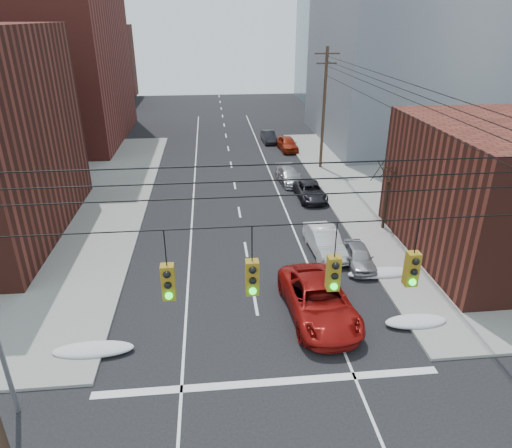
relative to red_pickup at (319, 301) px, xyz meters
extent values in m
cube|color=#4A1E16|center=(-28.94, 63.30, 5.12)|extent=(22.00, 18.00, 12.00)
cube|color=gray|center=(19.06, 33.30, 11.62)|extent=(22.00, 20.00, 25.00)
cube|color=gray|center=(21.06, 59.30, 10.12)|extent=(20.00, 18.00, 22.00)
cylinder|color=#473323|center=(5.56, 23.30, 4.62)|extent=(0.28, 0.28, 11.00)
cube|color=#473323|center=(5.56, 23.30, 9.52)|extent=(2.20, 0.12, 0.12)
cube|color=#473323|center=(5.56, 23.30, 8.72)|extent=(1.80, 0.12, 0.12)
cylinder|color=black|center=(-2.94, -7.70, 7.72)|extent=(17.00, 0.04, 0.04)
cylinder|color=black|center=(-6.14, -7.70, 7.22)|extent=(0.03, 0.03, 1.00)
cube|color=olive|center=(-6.14, -7.70, 6.22)|extent=(0.35, 0.30, 1.00)
sphere|color=black|center=(-6.14, -7.87, 6.54)|extent=(0.20, 0.20, 0.20)
sphere|color=black|center=(-6.14, -7.87, 6.22)|extent=(0.20, 0.20, 0.20)
sphere|color=#0CE526|center=(-6.14, -7.87, 5.90)|extent=(0.20, 0.20, 0.20)
cylinder|color=black|center=(-3.94, -7.70, 7.22)|extent=(0.03, 0.03, 1.00)
cube|color=olive|center=(-3.94, -7.70, 6.22)|extent=(0.35, 0.30, 1.00)
sphere|color=black|center=(-3.94, -7.87, 6.54)|extent=(0.20, 0.20, 0.20)
sphere|color=black|center=(-3.94, -7.87, 6.22)|extent=(0.20, 0.20, 0.20)
sphere|color=#0CE526|center=(-3.94, -7.87, 5.90)|extent=(0.20, 0.20, 0.20)
cylinder|color=black|center=(-1.74, -7.70, 7.22)|extent=(0.03, 0.03, 1.00)
cube|color=olive|center=(-1.74, -7.70, 6.22)|extent=(0.35, 0.30, 1.00)
sphere|color=black|center=(-1.74, -7.87, 6.54)|extent=(0.20, 0.20, 0.20)
sphere|color=black|center=(-1.74, -7.87, 6.22)|extent=(0.20, 0.20, 0.20)
sphere|color=#0CE526|center=(-1.74, -7.87, 5.90)|extent=(0.20, 0.20, 0.20)
cylinder|color=black|center=(0.46, -7.70, 7.22)|extent=(0.03, 0.03, 1.00)
cube|color=olive|center=(0.46, -7.70, 6.22)|extent=(0.35, 0.30, 1.00)
sphere|color=black|center=(0.46, -7.87, 6.54)|extent=(0.20, 0.20, 0.20)
sphere|color=black|center=(0.46, -7.87, 6.22)|extent=(0.20, 0.20, 0.20)
sphere|color=#0CE526|center=(0.46, -7.87, 5.90)|extent=(0.20, 0.20, 0.20)
cylinder|color=black|center=(6.66, 9.30, 0.87)|extent=(0.20, 0.20, 3.50)
cylinder|color=black|center=(7.05, 9.42, 3.19)|extent=(0.27, 0.82, 1.19)
cylinder|color=black|center=(6.89, 9.87, 3.27)|extent=(1.17, 0.54, 1.38)
cylinder|color=black|center=(6.23, 10.04, 3.31)|extent=(1.44, 1.00, 1.48)
cylinder|color=black|center=(6.26, 9.36, 3.19)|extent=(0.17, 0.84, 1.19)
cylinder|color=black|center=(6.21, 8.88, 3.27)|extent=(0.82, 0.99, 1.40)
cylinder|color=black|center=(6.73, 8.44, 3.31)|extent=(1.74, 0.21, 1.43)
cylinder|color=black|center=(6.99, 9.07, 3.19)|extent=(0.48, 0.73, 1.20)
ellipsoid|color=silver|center=(-10.34, -1.70, -0.67)|extent=(3.50, 1.08, 0.42)
ellipsoid|color=silver|center=(4.46, -1.20, -0.67)|extent=(3.00, 1.08, 0.42)
ellipsoid|color=silver|center=(4.46, 3.30, -0.67)|extent=(4.00, 1.08, 0.42)
imported|color=maroon|center=(0.00, 0.00, 0.00)|extent=(3.33, 6.54, 1.77)
imported|color=#A0A0A4|center=(3.46, 4.59, -0.26)|extent=(1.66, 3.72, 1.24)
imported|color=silver|center=(1.86, 6.45, -0.12)|extent=(1.88, 4.72, 1.53)
imported|color=black|center=(2.91, 15.51, -0.26)|extent=(2.20, 4.55, 1.25)
imported|color=#A8A8AD|center=(1.86, 19.44, -0.25)|extent=(2.23, 4.53, 1.27)
imported|color=maroon|center=(3.46, 29.97, -0.15)|extent=(2.07, 4.46, 1.48)
imported|color=black|center=(1.86, 33.66, -0.24)|extent=(1.57, 3.99, 1.29)
imported|color=white|center=(-17.24, 10.98, -0.11)|extent=(3.91, 1.72, 1.25)
imported|color=#A4A4A8|center=(-17.91, 13.17, -0.02)|extent=(5.61, 3.91, 1.42)
imported|color=#A8A8AD|center=(-20.04, 15.75, -0.04)|extent=(4.37, 2.87, 1.38)
camera|label=1|loc=(-4.89, -18.06, 12.55)|focal=32.00mm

